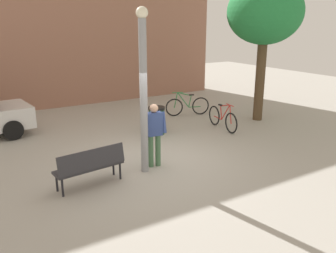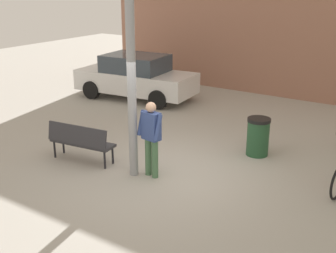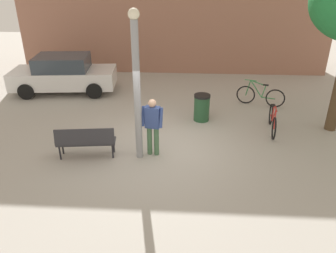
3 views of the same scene
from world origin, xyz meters
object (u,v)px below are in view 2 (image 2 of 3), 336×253
at_px(person_by_lamppost, 151,134).
at_px(park_bench, 80,140).
at_px(lamppost, 131,79).
at_px(parked_car_white, 136,77).
at_px(trash_bin, 258,137).

height_order(person_by_lamppost, park_bench, person_by_lamppost).
xyz_separation_m(lamppost, person_by_lamppost, (0.37, 0.16, -1.18)).
xyz_separation_m(parked_car_white, trash_bin, (5.65, -2.51, -0.31)).
relative_size(person_by_lamppost, trash_bin, 1.80).
distance_m(person_by_lamppost, park_bench, 1.89).
height_order(parked_car_white, trash_bin, parked_car_white).
height_order(lamppost, person_by_lamppost, lamppost).
relative_size(person_by_lamppost, parked_car_white, 0.38).
bearing_deg(trash_bin, park_bench, -140.39).
bearing_deg(parked_car_white, person_by_lamppost, -49.32).
distance_m(lamppost, parked_car_white, 6.52).
distance_m(park_bench, parked_car_white, 5.74).
bearing_deg(park_bench, lamppost, 5.25).
bearing_deg(person_by_lamppost, parked_car_white, 130.68).
height_order(lamppost, parked_car_white, lamppost).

